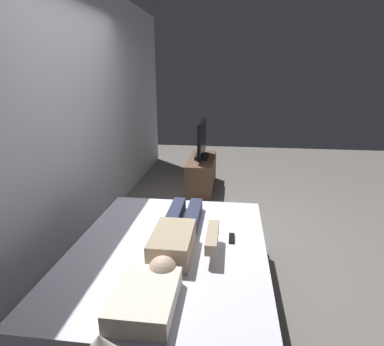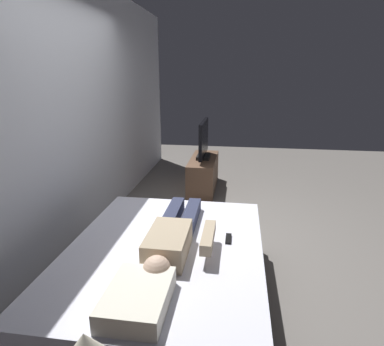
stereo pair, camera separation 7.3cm
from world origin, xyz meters
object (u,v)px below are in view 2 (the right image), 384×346
(person, at_px, (174,236))
(pillow, at_px, (138,298))
(bed, at_px, (166,278))
(tv_stand, at_px, (203,173))
(remote, at_px, (228,239))
(tv, at_px, (204,140))

(person, bearing_deg, pillow, 174.65)
(bed, distance_m, tv_stand, 2.82)
(remote, bearing_deg, tv_stand, 10.62)
(pillow, xyz_separation_m, tv_stand, (3.48, 0.02, -0.35))
(bed, distance_m, remote, 0.58)
(bed, bearing_deg, tv, 0.50)
(pillow, xyz_separation_m, person, (0.69, -0.06, 0.02))
(tv, bearing_deg, tv_stand, 0.00)
(person, relative_size, tv, 1.43)
(bed, xyz_separation_m, pillow, (-0.66, 0.00, 0.34))
(person, distance_m, remote, 0.44)
(tv_stand, height_order, tv, tv)
(tv, bearing_deg, remote, -169.38)
(bed, xyz_separation_m, person, (0.03, -0.06, 0.36))
(bed, xyz_separation_m, tv_stand, (2.82, 0.02, -0.01))
(tv_stand, relative_size, tv, 1.25)
(person, distance_m, tv, 2.79)
(remote, bearing_deg, tv, 10.62)
(person, height_order, tv, tv)
(remote, height_order, tv_stand, remote)
(person, relative_size, tv_stand, 1.15)
(tv_stand, bearing_deg, person, -178.16)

